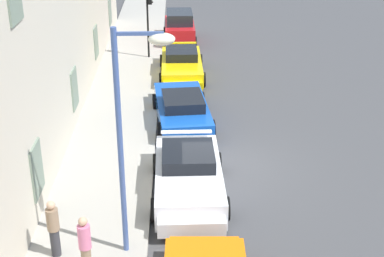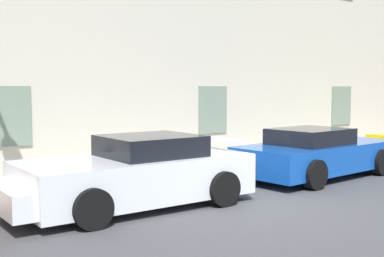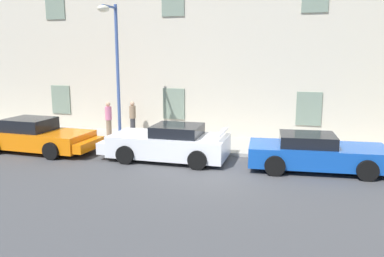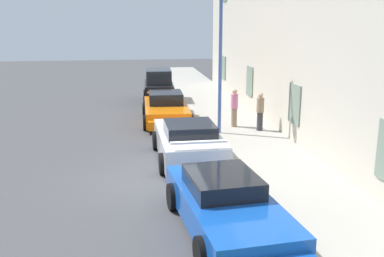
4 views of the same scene
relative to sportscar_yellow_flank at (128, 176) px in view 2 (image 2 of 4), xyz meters
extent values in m
plane|color=#444447|center=(2.13, -1.08, -0.62)|extent=(80.00, 80.00, 0.00)
cube|color=#A8A399|center=(2.13, 2.70, -0.55)|extent=(60.00, 3.11, 0.14)
cube|color=gray|center=(-1.05, 4.22, 0.98)|extent=(1.10, 0.06, 1.50)
cube|color=gray|center=(5.30, 4.22, 0.98)|extent=(1.10, 0.06, 1.50)
cube|color=gray|center=(11.66, 4.22, 0.98)|extent=(1.10, 0.06, 1.50)
cube|color=white|center=(0.17, 0.00, -0.05)|extent=(4.48, 2.06, 0.80)
cube|color=black|center=(0.51, 0.01, 0.55)|extent=(1.80, 1.62, 0.40)
cube|color=white|center=(-1.79, -0.03, -0.15)|extent=(1.36, 1.86, 0.44)
cube|color=white|center=(2.22, 0.03, 0.57)|extent=(0.18, 1.70, 0.06)
cylinder|color=black|center=(-1.19, -1.02, -0.27)|extent=(0.70, 0.25, 0.69)
cylinder|color=black|center=(-1.22, 0.98, -0.27)|extent=(0.70, 0.25, 0.69)
cylinder|color=black|center=(1.57, -0.98, -0.27)|extent=(0.70, 0.25, 0.69)
cylinder|color=black|center=(1.54, 1.02, -0.27)|extent=(0.70, 0.25, 0.69)
cube|color=#144CB2|center=(5.60, 0.15, -0.08)|extent=(4.85, 2.34, 0.68)
cube|color=black|center=(5.25, 0.11, 0.46)|extent=(2.01, 1.69, 0.40)
cube|color=#144CB2|center=(7.66, 0.34, -0.17)|extent=(1.57, 1.88, 0.37)
cylinder|color=black|center=(6.96, 1.23, -0.27)|extent=(0.71, 0.30, 0.69)
cylinder|color=black|center=(7.14, -0.67, -0.27)|extent=(0.71, 0.30, 0.69)
cylinder|color=black|center=(4.06, 0.96, -0.27)|extent=(0.71, 0.30, 0.69)
cylinder|color=black|center=(4.24, -0.94, -0.27)|extent=(0.71, 0.30, 0.69)
cylinder|color=black|center=(9.66, 1.03, -0.28)|extent=(0.68, 0.25, 0.68)
camera|label=1|loc=(-14.78, 0.29, 8.55)|focal=52.58mm
camera|label=2|loc=(-4.48, -8.50, 1.70)|focal=47.00mm
camera|label=3|loc=(5.04, -13.80, 3.44)|focal=36.56mm
camera|label=4|loc=(14.85, -1.98, 4.16)|focal=41.95mm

